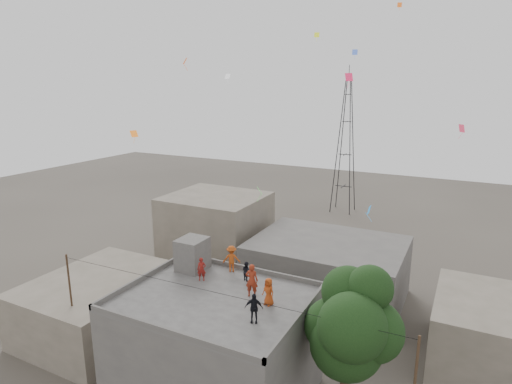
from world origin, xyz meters
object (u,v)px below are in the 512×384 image
stair_head_box (192,254)px  transmission_tower (345,147)px  person_red_adult (252,280)px  tree (352,326)px  person_dark_adult (254,308)px

stair_head_box → transmission_tower: transmission_tower is taller
stair_head_box → person_red_adult: bearing=-17.0°
stair_head_box → tree: bearing=-10.7°
stair_head_box → tree: size_ratio=0.22×
person_red_adult → person_dark_adult: 2.63m
transmission_tower → person_red_adult: transmission_tower is taller
stair_head_box → tree: tree is taller
person_dark_adult → person_red_adult: bearing=96.9°
stair_head_box → transmission_tower: bearing=91.2°
tree → person_red_adult: size_ratio=4.85×
person_dark_adult → transmission_tower: bearing=77.1°
tree → person_dark_adult: 4.74m
tree → transmission_tower: 41.12m
stair_head_box → person_dark_adult: 7.30m
stair_head_box → tree: (10.57, -2.00, -1.00)m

